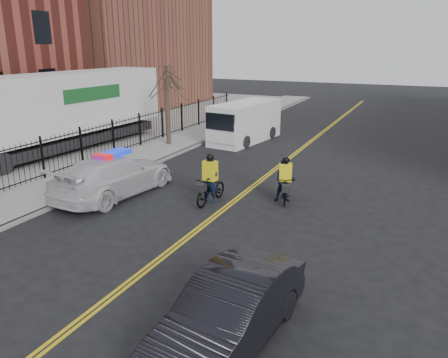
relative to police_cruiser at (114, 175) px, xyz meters
name	(u,v)px	position (x,y,z in m)	size (l,w,h in m)	color
ground	(203,225)	(4.81, -1.30, -0.85)	(120.00, 120.00, 0.00)	black
center_line_left	(275,168)	(4.73, 6.70, -0.84)	(0.10, 60.00, 0.01)	gold
center_line_right	(278,168)	(4.89, 6.70, -0.84)	(0.10, 60.00, 0.01)	gold
sidewalk	(152,152)	(-2.69, 6.70, -0.77)	(3.00, 60.00, 0.15)	gray
curb	(174,155)	(-1.19, 6.70, -0.77)	(0.20, 60.00, 0.15)	gray
iron_fence	(130,134)	(-4.19, 6.70, 0.15)	(0.12, 28.00, 2.00)	black
lot_pad	(21,137)	(-13.19, 6.70, -0.84)	(18.00, 60.00, 0.02)	gray
warehouse_far	(109,33)	(-18.19, 22.70, 6.15)	(14.00, 18.00, 14.00)	brown
street_tree	(167,88)	(-2.79, 8.70, 2.69)	(3.20, 3.20, 4.80)	#362B20
police_cruiser	(114,175)	(0.00, 0.00, 0.00)	(2.75, 5.95, 1.84)	silver
dark_sedan	(230,311)	(8.22, -6.59, -0.09)	(1.61, 4.63, 1.52)	black
cargo_van	(244,123)	(0.85, 11.91, 0.37)	(2.94, 6.18, 2.49)	white
semi_trailer	(61,108)	(-7.59, 5.00, 1.69)	(3.62, 14.46, 4.46)	silver
cyclist_near	(210,186)	(4.01, 0.85, -0.15)	(0.86, 2.08, 2.00)	black
cyclist_far	(285,184)	(6.65, 2.20, -0.12)	(1.12, 1.89, 1.85)	black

